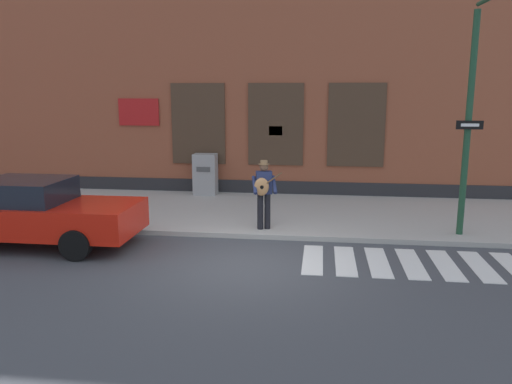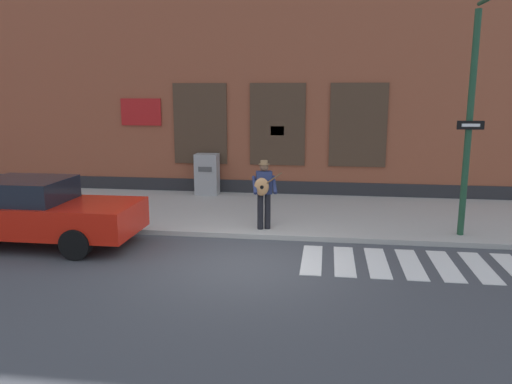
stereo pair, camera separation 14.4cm
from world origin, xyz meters
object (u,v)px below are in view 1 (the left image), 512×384
Objects in this scene: red_car at (35,213)px; traffic_light at (491,75)px; busker at (264,190)px; utility_box at (205,174)px.

traffic_light reaches higher than red_car.
red_car is 5.30m from busker.
red_car is at bearing -114.89° from utility_box.
traffic_light reaches higher than busker.
utility_box is (-7.16, 5.03, -3.00)m from traffic_light.
red_car is 10.27m from traffic_light.
utility_box is at bearing 120.77° from busker.
utility_box is at bearing 144.93° from traffic_light.
busker is (5.04, 1.62, 0.33)m from red_car.
traffic_light is (9.79, 0.64, 3.02)m from red_car.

